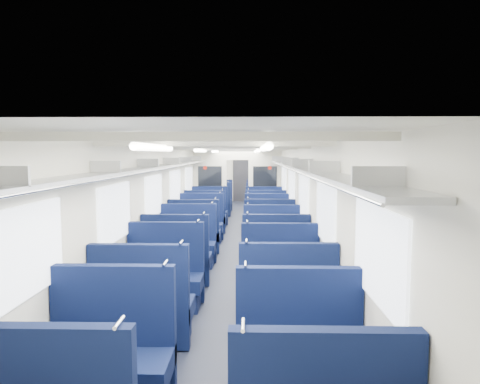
# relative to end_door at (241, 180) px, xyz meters

# --- Properties ---
(floor) EXTENTS (2.80, 18.00, 0.01)m
(floor) POSITION_rel_end_door_xyz_m (0.00, -8.94, -1.00)
(floor) COLOR black
(floor) RESTS_ON ground
(ceiling) EXTENTS (2.80, 18.00, 0.01)m
(ceiling) POSITION_rel_end_door_xyz_m (0.00, -8.94, 1.35)
(ceiling) COLOR white
(ceiling) RESTS_ON wall_left
(wall_left) EXTENTS (0.02, 18.00, 2.35)m
(wall_left) POSITION_rel_end_door_xyz_m (-1.40, -8.94, 0.18)
(wall_left) COLOR beige
(wall_left) RESTS_ON floor
(dado_left) EXTENTS (0.03, 17.90, 0.70)m
(dado_left) POSITION_rel_end_door_xyz_m (-1.39, -8.94, -0.65)
(dado_left) COLOR #101836
(dado_left) RESTS_ON floor
(wall_right) EXTENTS (0.02, 18.00, 2.35)m
(wall_right) POSITION_rel_end_door_xyz_m (1.40, -8.94, 0.18)
(wall_right) COLOR beige
(wall_right) RESTS_ON floor
(dado_right) EXTENTS (0.03, 17.90, 0.70)m
(dado_right) POSITION_rel_end_door_xyz_m (1.39, -8.94, -0.65)
(dado_right) COLOR #101836
(dado_right) RESTS_ON floor
(wall_far) EXTENTS (2.80, 0.02, 2.35)m
(wall_far) POSITION_rel_end_door_xyz_m (0.00, 0.06, 0.18)
(wall_far) COLOR beige
(wall_far) RESTS_ON floor
(luggage_rack_left) EXTENTS (0.36, 17.40, 0.18)m
(luggage_rack_left) POSITION_rel_end_door_xyz_m (-1.21, -8.94, 0.97)
(luggage_rack_left) COLOR #B2B5BA
(luggage_rack_left) RESTS_ON wall_left
(luggage_rack_right) EXTENTS (0.36, 17.40, 0.18)m
(luggage_rack_right) POSITION_rel_end_door_xyz_m (1.21, -8.94, 0.97)
(luggage_rack_right) COLOR #B2B5BA
(luggage_rack_right) RESTS_ON wall_right
(windows) EXTENTS (2.78, 15.60, 0.75)m
(windows) POSITION_rel_end_door_xyz_m (0.00, -9.40, 0.42)
(windows) COLOR white
(windows) RESTS_ON wall_left
(ceiling_fittings) EXTENTS (2.70, 16.06, 0.11)m
(ceiling_fittings) POSITION_rel_end_door_xyz_m (0.00, -9.20, 1.29)
(ceiling_fittings) COLOR beige
(ceiling_fittings) RESTS_ON ceiling
(end_door) EXTENTS (0.75, 0.06, 2.00)m
(end_door) POSITION_rel_end_door_xyz_m (0.00, 0.00, 0.00)
(end_door) COLOR black
(end_door) RESTS_ON floor
(bulkhead) EXTENTS (2.80, 0.10, 2.35)m
(bulkhead) POSITION_rel_end_door_xyz_m (-0.00, -6.04, 0.23)
(bulkhead) COLOR beige
(bulkhead) RESTS_ON floor
(seat_2) EXTENTS (1.11, 0.62, 1.24)m
(seat_2) POSITION_rel_end_door_xyz_m (-0.83, -16.14, -0.62)
(seat_2) COLOR #0D1840
(seat_2) RESTS_ON floor
(seat_3) EXTENTS (1.11, 0.62, 1.24)m
(seat_3) POSITION_rel_end_door_xyz_m (0.83, -16.17, -0.62)
(seat_3) COLOR #0D1840
(seat_3) RESTS_ON floor
(seat_4) EXTENTS (1.11, 0.62, 1.24)m
(seat_4) POSITION_rel_end_door_xyz_m (-0.83, -14.94, -0.62)
(seat_4) COLOR #0D1840
(seat_4) RESTS_ON floor
(seat_5) EXTENTS (1.11, 0.62, 1.24)m
(seat_5) POSITION_rel_end_door_xyz_m (0.83, -14.84, -0.62)
(seat_5) COLOR #0D1840
(seat_5) RESTS_ON floor
(seat_6) EXTENTS (1.11, 0.62, 1.24)m
(seat_6) POSITION_rel_end_door_xyz_m (-0.83, -13.71, -0.62)
(seat_6) COLOR #0D1840
(seat_6) RESTS_ON floor
(seat_7) EXTENTS (1.11, 0.62, 1.24)m
(seat_7) POSITION_rel_end_door_xyz_m (0.83, -13.78, -0.62)
(seat_7) COLOR #0D1840
(seat_7) RESTS_ON floor
(seat_8) EXTENTS (1.11, 0.62, 1.24)m
(seat_8) POSITION_rel_end_door_xyz_m (-0.83, -12.63, -0.62)
(seat_8) COLOR #0D1840
(seat_8) RESTS_ON floor
(seat_9) EXTENTS (1.11, 0.62, 1.24)m
(seat_9) POSITION_rel_end_door_xyz_m (0.83, -12.58, -0.62)
(seat_9) COLOR #0D1840
(seat_9) RESTS_ON floor
(seat_10) EXTENTS (1.11, 0.62, 1.24)m
(seat_10) POSITION_rel_end_door_xyz_m (-0.83, -11.42, -0.62)
(seat_10) COLOR #0D1840
(seat_10) RESTS_ON floor
(seat_11) EXTENTS (1.11, 0.62, 1.24)m
(seat_11) POSITION_rel_end_door_xyz_m (0.83, -11.57, -0.62)
(seat_11) COLOR #0D1840
(seat_11) RESTS_ON floor
(seat_12) EXTENTS (1.11, 0.62, 1.24)m
(seat_12) POSITION_rel_end_door_xyz_m (-0.83, -10.32, -0.62)
(seat_12) COLOR #0D1840
(seat_12) RESTS_ON floor
(seat_13) EXTENTS (1.11, 0.62, 1.24)m
(seat_13) POSITION_rel_end_door_xyz_m (0.83, -10.21, -0.62)
(seat_13) COLOR #0D1840
(seat_13) RESTS_ON floor
(seat_14) EXTENTS (1.11, 0.62, 1.24)m
(seat_14) POSITION_rel_end_door_xyz_m (-0.83, -9.12, -0.62)
(seat_14) COLOR #0D1840
(seat_14) RESTS_ON floor
(seat_15) EXTENTS (1.11, 0.62, 1.24)m
(seat_15) POSITION_rel_end_door_xyz_m (0.83, -9.21, -0.62)
(seat_15) COLOR #0D1840
(seat_15) RESTS_ON floor
(seat_16) EXTENTS (1.11, 0.62, 1.24)m
(seat_16) POSITION_rel_end_door_xyz_m (-0.83, -7.97, -0.62)
(seat_16) COLOR #0D1840
(seat_16) RESTS_ON floor
(seat_17) EXTENTS (1.11, 0.62, 1.24)m
(seat_17) POSITION_rel_end_door_xyz_m (0.83, -7.91, -0.62)
(seat_17) COLOR #0D1840
(seat_17) RESTS_ON floor
(seat_18) EXTENTS (1.11, 0.62, 1.24)m
(seat_18) POSITION_rel_end_door_xyz_m (-0.83, -6.87, -0.62)
(seat_18) COLOR #0D1840
(seat_18) RESTS_ON floor
(seat_19) EXTENTS (1.11, 0.62, 1.24)m
(seat_19) POSITION_rel_end_door_xyz_m (0.83, -6.91, -0.62)
(seat_19) COLOR #0D1840
(seat_19) RESTS_ON floor
(seat_20) EXTENTS (1.11, 0.62, 1.24)m
(seat_20) POSITION_rel_end_door_xyz_m (-0.83, -4.74, -0.62)
(seat_20) COLOR #0D1840
(seat_20) RESTS_ON floor
(seat_21) EXTENTS (1.11, 0.62, 1.24)m
(seat_21) POSITION_rel_end_door_xyz_m (0.83, -4.86, -0.62)
(seat_21) COLOR #0D1840
(seat_21) RESTS_ON floor
(seat_22) EXTENTS (1.11, 0.62, 1.24)m
(seat_22) POSITION_rel_end_door_xyz_m (-0.83, -3.55, -0.62)
(seat_22) COLOR #0D1840
(seat_22) RESTS_ON floor
(seat_23) EXTENTS (1.11, 0.62, 1.24)m
(seat_23) POSITION_rel_end_door_xyz_m (0.83, -3.57, -0.62)
(seat_23) COLOR #0D1840
(seat_23) RESTS_ON floor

